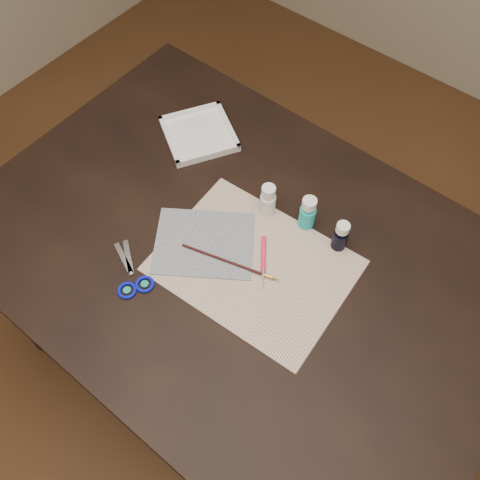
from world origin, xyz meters
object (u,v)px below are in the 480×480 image
Objects in this scene: paint_bottle_cyan at (308,213)px; palette_tray at (199,134)px; paint_bottle_navy at (341,236)px; scissors at (127,269)px; paper at (254,265)px; canvas at (204,243)px; paint_bottle_white at (268,200)px.

palette_tray is (-0.39, 0.06, -0.04)m from paint_bottle_cyan.
paint_bottle_cyan is 0.54× the size of palette_tray.
scissors is (-0.34, -0.36, -0.04)m from paint_bottle_navy.
paint_bottle_navy reaches higher than scissors.
paint_bottle_cyan is 0.40m from palette_tray.
paper is 0.29m from scissors.
paper is 4.97× the size of paint_bottle_navy.
palette_tray reaches higher than paper.
paint_bottle_navy reaches higher than canvas.
palette_tray reaches higher than canvas.
paint_bottle_navy is (0.25, 0.19, 0.04)m from canvas.
canvas reaches higher than paper.
paint_bottle_cyan is (0.16, 0.20, 0.04)m from canvas.
canvas is (-0.13, -0.03, 0.00)m from paper.
paint_bottle_navy reaches higher than palette_tray.
paint_bottle_white is at bearing 116.13° from paper.
canvas is at bearing -168.07° from paper.
paper is at bearing -98.92° from paint_bottle_cyan.
paint_bottle_cyan is 0.44m from scissors.
paper is 0.13m from canvas.
paint_bottle_cyan is 1.11× the size of paint_bottle_navy.
canvas is at bearing -96.74° from scissors.
paint_bottle_cyan reaches higher than paint_bottle_navy.
paper is at bearing -116.57° from scissors.
scissors is at bearing -124.31° from paint_bottle_cyan.
paper is 2.54× the size of scissors.
paint_bottle_white is at bearing -92.04° from scissors.
paint_bottle_navy is at bearing -111.35° from scissors.
palette_tray is (-0.24, 0.25, 0.01)m from canvas.
scissors is 0.44m from palette_tray.
scissors reaches higher than paper.
paint_bottle_white reaches higher than paint_bottle_navy.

